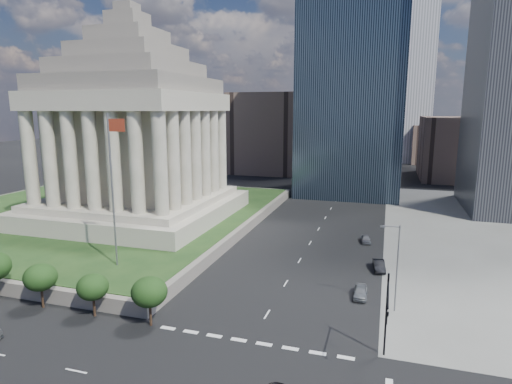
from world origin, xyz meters
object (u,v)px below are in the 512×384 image
at_px(flagpole, 113,182).
at_px(parked_sedan_mid, 379,266).
at_px(street_lamp_north, 396,263).
at_px(parked_sedan_near, 361,292).
at_px(parked_sedan_far, 366,239).
at_px(war_memorial, 133,115).
at_px(traffic_signal_ne, 387,311).

bearing_deg(flagpole, parked_sedan_mid, 21.87).
distance_m(street_lamp_north, parked_sedan_near, 6.76).
height_order(parked_sedan_near, parked_sedan_far, parked_sedan_near).
xyz_separation_m(parked_sedan_mid, parked_sedan_far, (-2.50, 12.62, -0.06)).
distance_m(flagpole, parked_sedan_far, 42.21).
bearing_deg(parked_sedan_near, war_memorial, 153.88).
xyz_separation_m(war_memorial, parked_sedan_mid, (45.50, -10.62, -20.71)).
distance_m(flagpole, parked_sedan_near, 33.98).
xyz_separation_m(traffic_signal_ne, parked_sedan_near, (-2.91, 13.94, -4.56)).
bearing_deg(street_lamp_north, parked_sedan_mid, 98.40).
relative_size(war_memorial, parked_sedan_near, 9.63).
bearing_deg(flagpole, street_lamp_north, 1.63).
distance_m(flagpole, street_lamp_north, 35.95).
bearing_deg(parked_sedan_mid, parked_sedan_near, -109.10).
bearing_deg(street_lamp_north, traffic_signal_ne, -94.19).
relative_size(flagpole, parked_sedan_near, 4.94).
height_order(war_memorial, parked_sedan_mid, war_memorial).
distance_m(war_memorial, street_lamp_north, 54.92).
xyz_separation_m(parked_sedan_near, parked_sedan_far, (-0.59, 22.36, -0.06)).
height_order(flagpole, parked_sedan_near, flagpole).
height_order(war_memorial, parked_sedan_near, war_memorial).
distance_m(war_memorial, flagpole, 28.16).
distance_m(war_memorial, parked_sedan_mid, 51.11).
bearing_deg(war_memorial, parked_sedan_near, -25.04).
relative_size(traffic_signal_ne, parked_sedan_mid, 1.91).
distance_m(flagpole, parked_sedan_mid, 38.00).
distance_m(parked_sedan_near, parked_sedan_far, 22.37).
xyz_separation_m(flagpole, parked_sedan_near, (31.42, 3.64, -12.42)).
relative_size(war_memorial, traffic_signal_ne, 4.88).
height_order(street_lamp_north, parked_sedan_mid, street_lamp_north).
bearing_deg(parked_sedan_far, street_lamp_north, -89.25).
bearing_deg(street_lamp_north, parked_sedan_near, 144.82).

